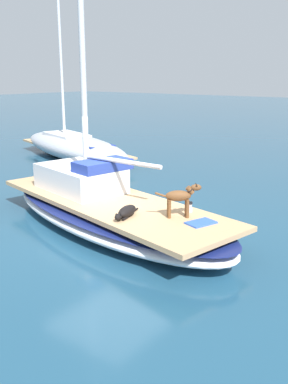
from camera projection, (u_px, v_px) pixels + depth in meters
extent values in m
plane|color=navy|center=(110.00, 227.00, 10.09)|extent=(120.00, 120.00, 0.00)
ellipsoid|color=white|center=(110.00, 215.00, 10.01)|extent=(3.90, 7.56, 0.56)
ellipsoid|color=navy|center=(110.00, 208.00, 9.96)|extent=(3.92, 7.59, 0.08)
cube|color=tan|center=(109.00, 202.00, 9.92)|extent=(3.34, 6.90, 0.10)
cylinder|color=silver|center=(80.00, 0.00, 9.41)|extent=(0.14, 0.14, 8.74)
cylinder|color=silver|center=(121.00, 161.00, 9.69)|extent=(0.10, 2.20, 0.10)
cube|color=silver|center=(80.00, 178.00, 10.70)|extent=(1.81, 2.44, 0.60)
cube|color=navy|center=(103.00, 165.00, 10.14)|extent=(1.44, 0.95, 0.24)
ellipsoid|color=black|center=(127.00, 211.00, 8.72)|extent=(0.64, 0.38, 0.22)
ellipsoid|color=black|center=(118.00, 217.00, 8.40)|extent=(0.22, 0.17, 0.13)
cone|color=black|center=(120.00, 215.00, 8.37)|extent=(0.05, 0.05, 0.05)
cone|color=black|center=(116.00, 214.00, 8.41)|extent=(0.05, 0.05, 0.05)
cylinder|color=black|center=(125.00, 218.00, 8.54)|extent=(0.19, 0.09, 0.06)
cylinder|color=black|center=(120.00, 218.00, 8.59)|extent=(0.19, 0.09, 0.06)
cylinder|color=black|center=(136.00, 210.00, 9.08)|extent=(0.18, 0.08, 0.04)
ellipsoid|color=brown|center=(178.00, 196.00, 8.60)|extent=(0.51, 0.54, 0.22)
cylinder|color=brown|center=(186.00, 207.00, 8.74)|extent=(0.07, 0.07, 0.38)
cylinder|color=brown|center=(187.00, 209.00, 8.61)|extent=(0.07, 0.07, 0.38)
cylinder|color=brown|center=(169.00, 207.00, 8.72)|extent=(0.07, 0.07, 0.38)
cylinder|color=brown|center=(169.00, 209.00, 8.59)|extent=(0.07, 0.07, 0.38)
cylinder|color=brown|center=(190.00, 190.00, 8.58)|extent=(0.21, 0.21, 0.19)
ellipsoid|color=brown|center=(196.00, 187.00, 8.57)|extent=(0.24, 0.25, 0.13)
cone|color=black|center=(196.00, 184.00, 8.60)|extent=(0.05, 0.05, 0.06)
cone|color=black|center=(197.00, 185.00, 8.52)|extent=(0.05, 0.05, 0.06)
torus|color=black|center=(190.00, 190.00, 8.58)|extent=(0.18, 0.18, 0.10)
cylinder|color=brown|center=(160.00, 195.00, 8.57)|extent=(0.18, 0.20, 0.12)
cylinder|color=#B7B7BC|center=(189.00, 210.00, 9.04)|extent=(0.16, 0.16, 0.08)
cylinder|color=#B7B7BC|center=(189.00, 206.00, 9.01)|extent=(0.13, 0.13, 0.10)
cylinder|color=black|center=(189.00, 203.00, 9.00)|extent=(0.15, 0.15, 0.03)
cube|color=blue|center=(201.00, 223.00, 8.33)|extent=(0.65, 0.52, 0.03)
ellipsoid|color=#B2B7C1|center=(73.00, 147.00, 18.09)|extent=(4.32, 8.02, 1.01)
cube|color=tan|center=(73.00, 148.00, 18.11)|extent=(3.68, 7.15, 0.08)
cube|color=silver|center=(67.00, 139.00, 18.48)|extent=(1.82, 2.56, 0.52)
cube|color=navy|center=(89.00, 147.00, 16.99)|extent=(1.71, 2.53, 0.36)
cylinder|color=silver|center=(62.00, 75.00, 17.93)|extent=(0.12, 0.12, 5.92)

